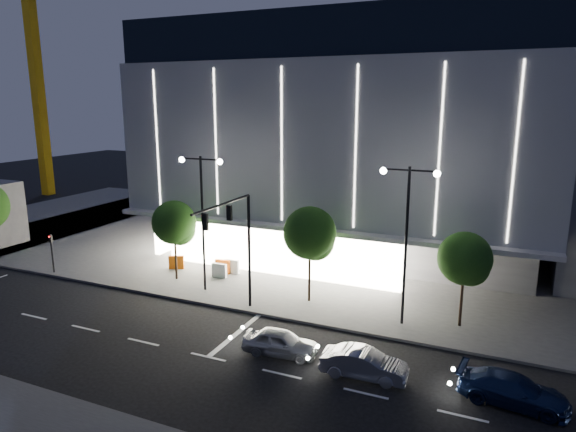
% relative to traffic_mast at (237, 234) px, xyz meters
% --- Properties ---
extents(ground, '(160.00, 160.00, 0.00)m').
position_rel_traffic_mast_xyz_m(ground, '(-1.00, -3.34, -5.03)').
color(ground, black).
rests_on(ground, ground).
extents(sidewalk_museum, '(70.00, 40.00, 0.15)m').
position_rel_traffic_mast_xyz_m(sidewalk_museum, '(4.00, 20.66, -4.95)').
color(sidewalk_museum, '#474747').
rests_on(sidewalk_museum, ground).
extents(museum, '(30.00, 25.80, 18.00)m').
position_rel_traffic_mast_xyz_m(museum, '(1.98, 18.97, 4.25)').
color(museum, '#4C4C51').
rests_on(museum, ground).
extents(traffic_mast, '(0.33, 5.89, 7.07)m').
position_rel_traffic_mast_xyz_m(traffic_mast, '(0.00, 0.00, 0.00)').
color(traffic_mast, black).
rests_on(traffic_mast, ground).
extents(street_lamp_west, '(3.16, 0.36, 9.00)m').
position_rel_traffic_mast_xyz_m(street_lamp_west, '(-4.00, 2.66, 0.93)').
color(street_lamp_west, black).
rests_on(street_lamp_west, ground).
extents(street_lamp_east, '(3.16, 0.36, 9.00)m').
position_rel_traffic_mast_xyz_m(street_lamp_east, '(9.00, 2.66, 0.93)').
color(street_lamp_east, black).
rests_on(street_lamp_east, ground).
extents(ped_signal_far, '(0.22, 0.24, 3.00)m').
position_rel_traffic_mast_xyz_m(ped_signal_far, '(-16.00, 1.16, -3.14)').
color(ped_signal_far, black).
rests_on(ped_signal_far, ground).
extents(tower_crane, '(32.00, 2.00, 28.50)m').
position_rel_traffic_mast_xyz_m(tower_crane, '(-41.92, 24.66, 15.48)').
color(tower_crane, gold).
rests_on(tower_crane, ground).
extents(tree_left, '(3.02, 3.02, 5.72)m').
position_rel_traffic_mast_xyz_m(tree_left, '(-6.97, 3.68, -0.99)').
color(tree_left, black).
rests_on(tree_left, ground).
extents(tree_mid, '(3.25, 3.25, 6.15)m').
position_rel_traffic_mast_xyz_m(tree_mid, '(3.03, 3.68, -0.69)').
color(tree_mid, black).
rests_on(tree_mid, ground).
extents(tree_right, '(2.91, 2.91, 5.51)m').
position_rel_traffic_mast_xyz_m(tree_right, '(12.03, 3.68, -1.14)').
color(tree_right, black).
rests_on(tree_right, ground).
extents(car_lead, '(3.93, 1.87, 1.30)m').
position_rel_traffic_mast_xyz_m(car_lead, '(4.15, -3.13, -4.38)').
color(car_lead, '#A6A9AD').
rests_on(car_lead, ground).
extents(car_second, '(4.02, 1.58, 1.30)m').
position_rel_traffic_mast_xyz_m(car_second, '(8.53, -3.53, -4.38)').
color(car_second, '#A7A9AE').
rests_on(car_second, ground).
extents(car_third, '(4.59, 2.23, 1.29)m').
position_rel_traffic_mast_xyz_m(car_third, '(14.79, -3.10, -4.38)').
color(car_third, '#14224B').
rests_on(car_third, ground).
extents(barrier_a, '(1.11, 0.66, 1.00)m').
position_rel_traffic_mast_xyz_m(barrier_a, '(-8.29, 5.44, -4.38)').
color(barrier_a, '#CA510B').
rests_on(barrier_a, sidewalk_museum).
extents(barrier_b, '(1.10, 0.27, 1.00)m').
position_rel_traffic_mast_xyz_m(barrier_b, '(-4.04, 6.26, -4.38)').
color(barrier_b, silver).
rests_on(barrier_b, sidewalk_museum).
extents(barrier_c, '(1.12, 0.39, 1.00)m').
position_rel_traffic_mast_xyz_m(barrier_c, '(-4.65, 5.98, -4.38)').
color(barrier_c, '#EC5C0D').
rests_on(barrier_c, sidewalk_museum).
extents(barrier_d, '(1.10, 0.27, 1.00)m').
position_rel_traffic_mast_xyz_m(barrier_d, '(-4.41, 5.13, -4.38)').
color(barrier_d, white).
rests_on(barrier_d, sidewalk_museum).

